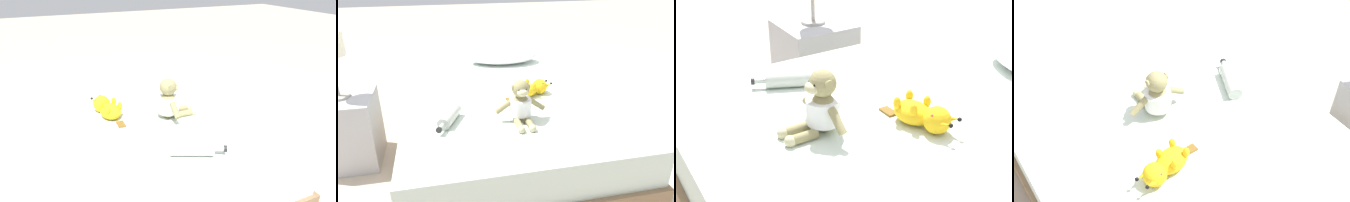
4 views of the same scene
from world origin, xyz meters
TOP-DOWN VIEW (x-y plane):
  - bed at (0.00, 0.00)m, footprint 1.32×1.88m
  - plush_monkey at (0.01, -0.45)m, footprint 0.29×0.23m
  - plush_yellow_creature at (0.17, -0.12)m, footprint 0.32×0.16m
  - glass_bottle at (-0.38, -0.39)m, footprint 0.15×0.26m

SIDE VIEW (x-z plane):
  - bed at x=0.00m, z-range 0.00..0.47m
  - glass_bottle at x=-0.38m, z-range 0.48..0.54m
  - plush_yellow_creature at x=0.17m, z-range 0.47..0.58m
  - plush_monkey at x=0.01m, z-range 0.45..0.69m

